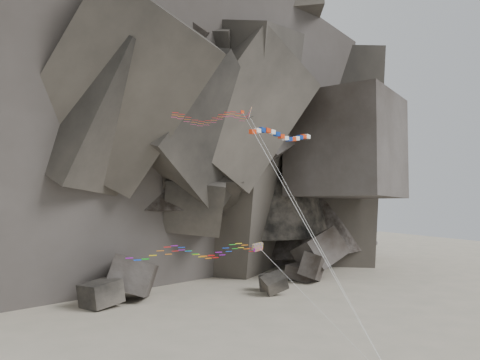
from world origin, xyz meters
name	(u,v)px	position (x,y,z in m)	size (l,w,h in m)	color
headland	(127,88)	(0.00, 70.00, 42.00)	(110.00, 70.00, 84.00)	#4C453E
boulder_field	(252,273)	(15.68, 35.69, 2.46)	(51.85, 16.87, 10.67)	#47423F
delta_kite	(208,117)	(-4.61, 5.51, 24.73)	(12.80, 18.65, 24.74)	red
banner_kite	(283,136)	(4.74, 5.97, 23.32)	(9.91, 20.70, 22.47)	red
parafoil_kite	(191,251)	(-8.17, 0.47, 11.38)	(18.50, 13.38, 10.42)	yellow
pennant_kite	(277,174)	(0.19, -0.58, 18.63)	(5.55, 16.71, 23.94)	red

